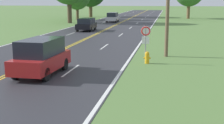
{
  "coord_description": "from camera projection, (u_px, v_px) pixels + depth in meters",
  "views": [
    {
      "loc": [
        8.09,
        0.54,
        3.81
      ],
      "look_at": [
        5.4,
        15.3,
        0.81
      ],
      "focal_mm": 50.0,
      "sensor_mm": 36.0,
      "label": 1
    }
  ],
  "objects": [
    {
      "name": "fire_hydrant",
      "position": [
        147.0,
        57.0,
        18.93
      ],
      "size": [
        0.43,
        0.27,
        0.74
      ],
      "color": "gold",
      "rests_on": "ground"
    },
    {
      "name": "traffic_sign",
      "position": [
        146.0,
        36.0,
        18.72
      ],
      "size": [
        0.6,
        0.1,
        2.27
      ],
      "color": "gray",
      "rests_on": "ground"
    },
    {
      "name": "utility_pole_midground",
      "position": [
        168.0,
        1.0,
        20.6
      ],
      "size": [
        1.8,
        0.24,
        7.19
      ],
      "color": "brown",
      "rests_on": "ground"
    },
    {
      "name": "car_red_van_approaching",
      "position": [
        41.0,
        56.0,
        16.04
      ],
      "size": [
        1.9,
        4.1,
        1.86
      ],
      "rotation": [
        0.0,
        0.0,
        -1.6
      ],
      "color": "black",
      "rests_on": "ground"
    },
    {
      "name": "car_black_hatchback_mid_near",
      "position": [
        86.0,
        24.0,
        38.79
      ],
      "size": [
        1.96,
        4.08,
        1.56
      ],
      "rotation": [
        0.0,
        0.0,
        1.6
      ],
      "color": "black",
      "rests_on": "ground"
    },
    {
      "name": "car_silver_hatchback_mid_far",
      "position": [
        113.0,
        17.0,
        54.34
      ],
      "size": [
        1.76,
        4.17,
        1.64
      ],
      "rotation": [
        0.0,
        0.0,
        1.58
      ],
      "color": "black",
      "rests_on": "ground"
    }
  ]
}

